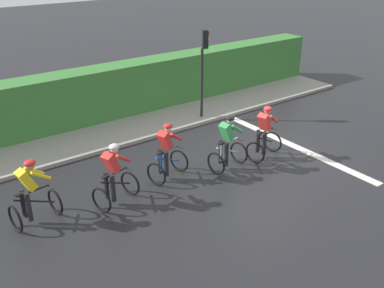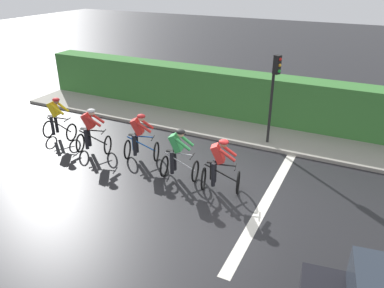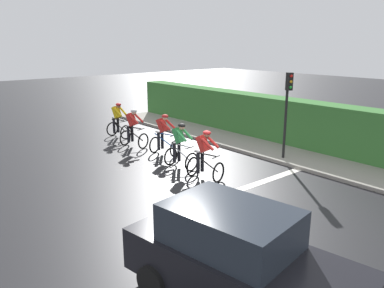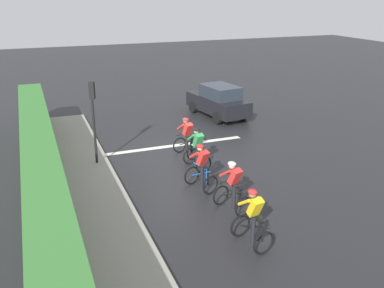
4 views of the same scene
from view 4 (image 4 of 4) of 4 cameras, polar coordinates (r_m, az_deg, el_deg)
ground_plane at (r=18.09m, az=-1.82°, el=-1.53°), size 80.00×80.00×0.00m
sidewalk_kerb at (r=15.41m, az=-14.61°, el=-5.94°), size 2.80×18.98×0.12m
stone_wall_low at (r=15.28m, az=-18.03°, el=-5.72°), size 0.44×18.98×0.51m
hedge_wall at (r=14.97m, az=-19.47°, el=-3.26°), size 1.10×18.98×2.02m
road_marking_stop_line at (r=19.16m, az=-3.04°, el=-0.29°), size 7.00×0.30×0.01m
cyclist_lead at (r=11.73m, az=8.18°, el=-10.01°), size 0.84×1.17×1.66m
cyclist_second at (r=13.40m, az=5.52°, el=-5.90°), size 0.97×1.23×1.66m
cyclist_mid at (r=14.76m, az=1.30°, el=-3.28°), size 0.97×1.23×1.66m
cyclist_fourth at (r=16.46m, az=0.73°, el=-0.78°), size 0.83×1.17×1.66m
cyclist_trailing at (r=17.72m, az=-0.69°, el=0.76°), size 0.92×1.21×1.66m
car_black at (r=23.55m, az=3.55°, el=5.77°), size 2.34×4.31×1.76m
traffic_light_near_crossing at (r=16.86m, az=-13.06°, el=4.31°), size 0.26×0.30×3.34m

